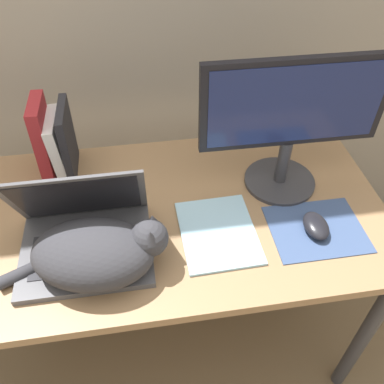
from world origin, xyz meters
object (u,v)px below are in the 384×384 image
at_px(external_monitor, 292,119).
at_px(computer_mouse, 316,226).
at_px(laptop, 84,234).
at_px(cat, 97,252).
at_px(notepad, 218,232).
at_px(book_row, 55,142).

height_order(external_monitor, computer_mouse, external_monitor).
distance_m(laptop, cat, 0.09).
xyz_separation_m(laptop, external_monitor, (0.57, 0.16, 0.18)).
height_order(external_monitor, notepad, external_monitor).
bearing_deg(external_monitor, notepad, -142.98).
relative_size(external_monitor, book_row, 2.01).
bearing_deg(notepad, book_row, 142.78).
xyz_separation_m(cat, computer_mouse, (0.57, 0.04, -0.05)).
bearing_deg(book_row, external_monitor, -13.56).
height_order(cat, book_row, book_row).
distance_m(external_monitor, book_row, 0.68).
relative_size(laptop, cat, 0.79).
relative_size(laptop, external_monitor, 0.66).
relative_size(cat, external_monitor, 0.84).
height_order(book_row, notepad, book_row).
relative_size(book_row, notepad, 0.98).
bearing_deg(external_monitor, cat, -155.70).
height_order(laptop, computer_mouse, laptop).
xyz_separation_m(laptop, notepad, (0.35, -0.01, -0.04)).
xyz_separation_m(external_monitor, book_row, (-0.66, 0.16, -0.12)).
relative_size(computer_mouse, book_row, 0.40).
bearing_deg(book_row, cat, -72.96).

